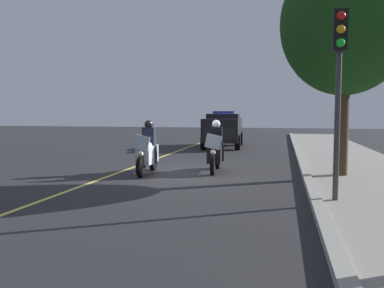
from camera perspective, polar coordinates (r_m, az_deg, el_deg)
The scene contains 9 objects.
ground_plane at distance 13.03m, azimuth -0.60°, elevation -4.15°, with size 80.00×80.00×0.00m, color #28282B.
curb_strip at distance 12.69m, azimuth 15.96°, elevation -4.22°, with size 48.00×0.24×0.15m, color #9E9B93.
sidewalk_strip at distance 12.94m, azimuth 24.41°, elevation -4.39°, with size 48.00×3.60×0.10m, color gray.
lane_stripe_center at distance 13.71m, azimuth -9.72°, elevation -3.77°, with size 48.00×0.12×0.01m, color #E0D14C.
police_motorcycle_lead_left at distance 12.90m, azimuth -6.38°, elevation -1.14°, with size 2.14×0.60×1.72m.
police_motorcycle_lead_right at distance 13.25m, azimuth 3.38°, elevation -0.97°, with size 2.14×0.60×1.72m.
police_suv at distance 22.74m, azimuth 4.49°, elevation 2.22°, with size 5.00×2.31×2.05m.
traffic_light at distance 8.97m, azimuth 20.27°, elevation 10.99°, with size 0.38×0.28×4.00m.
tree_mid_block at distance 12.92m, azimuth 21.08°, elevation 15.78°, with size 3.75×3.75×6.57m.
Camera 1 is at (12.53, 2.99, 1.95)m, focal length 37.35 mm.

